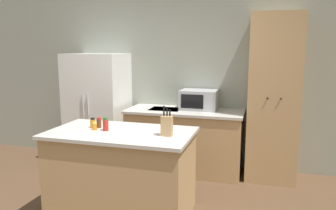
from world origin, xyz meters
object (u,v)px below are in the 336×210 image
at_px(pantry_cabinet, 273,99).
at_px(refrigerator, 98,109).
at_px(spice_bottle_short_red, 93,123).
at_px(fire_extinguisher, 64,145).
at_px(knife_block, 167,125).
at_px(microwave, 199,100).
at_px(spice_bottle_green_herb, 106,125).
at_px(spice_bottle_tall_dark, 95,126).
at_px(spice_bottle_amber_oil, 99,123).

bearing_deg(pantry_cabinet, refrigerator, -178.56).
bearing_deg(spice_bottle_short_red, pantry_cabinet, 36.12).
xyz_separation_m(spice_bottle_short_red, fire_extinguisher, (-1.28, 1.33, -0.74)).
distance_m(refrigerator, knife_block, 2.07).
bearing_deg(microwave, fire_extinguisher, -176.85).
xyz_separation_m(microwave, fire_extinguisher, (-2.17, -0.12, -0.82)).
distance_m(knife_block, spice_bottle_short_red, 0.87).
xyz_separation_m(knife_block, spice_bottle_green_herb, (-0.67, 0.02, -0.04)).
relative_size(pantry_cabinet, microwave, 4.23).
height_order(refrigerator, spice_bottle_tall_dark, refrigerator).
distance_m(refrigerator, spice_bottle_amber_oil, 1.48).
distance_m(pantry_cabinet, spice_bottle_green_herb, 2.25).
bearing_deg(spice_bottle_amber_oil, microwave, 60.02).
bearing_deg(spice_bottle_tall_dark, microwave, 61.79).
bearing_deg(pantry_cabinet, spice_bottle_amber_oil, -143.33).
xyz_separation_m(pantry_cabinet, spice_bottle_short_red, (-1.89, -1.38, -0.15)).
height_order(spice_bottle_amber_oil, spice_bottle_green_herb, spice_bottle_green_herb).
bearing_deg(fire_extinguisher, spice_bottle_tall_dark, -46.47).
relative_size(spice_bottle_amber_oil, fire_extinguisher, 0.25).
xyz_separation_m(refrigerator, spice_bottle_short_red, (0.64, -1.32, 0.11)).
xyz_separation_m(spice_bottle_tall_dark, spice_bottle_green_herb, (0.13, 0.01, 0.03)).
bearing_deg(fire_extinguisher, refrigerator, -1.48).
distance_m(spice_bottle_short_red, spice_bottle_amber_oil, 0.07).
bearing_deg(microwave, refrigerator, -174.93).
xyz_separation_m(spice_bottle_tall_dark, spice_bottle_amber_oil, (-0.00, 0.10, 0.01)).
bearing_deg(spice_bottle_green_herb, refrigerator, 120.82).
distance_m(spice_bottle_amber_oil, fire_extinguisher, 2.02).
distance_m(pantry_cabinet, spice_bottle_amber_oil, 2.29).
xyz_separation_m(microwave, knife_block, (-0.03, -1.55, -0.03)).
bearing_deg(spice_bottle_amber_oil, spice_bottle_green_herb, -37.22).
bearing_deg(spice_bottle_tall_dark, spice_bottle_green_herb, 2.30).
xyz_separation_m(spice_bottle_tall_dark, fire_extinguisher, (-1.35, 1.42, -0.73)).
bearing_deg(refrigerator, spice_bottle_short_red, -64.06).
distance_m(microwave, spice_bottle_tall_dark, 1.75).
bearing_deg(knife_block, fire_extinguisher, 146.21).
relative_size(spice_bottle_tall_dark, spice_bottle_green_herb, 0.59).
xyz_separation_m(refrigerator, fire_extinguisher, (-0.64, 0.02, -0.63)).
distance_m(knife_block, fire_extinguisher, 2.70).
relative_size(spice_bottle_short_red, fire_extinguisher, 0.24).
xyz_separation_m(refrigerator, pantry_cabinet, (2.54, 0.06, 0.26)).
bearing_deg(fire_extinguisher, knife_block, -33.79).
height_order(pantry_cabinet, spice_bottle_short_red, pantry_cabinet).
distance_m(pantry_cabinet, microwave, 1.01).
distance_m(microwave, spice_bottle_short_red, 1.71).
distance_m(spice_bottle_tall_dark, spice_bottle_short_red, 0.11).
xyz_separation_m(pantry_cabinet, spice_bottle_green_herb, (-1.70, -1.46, -0.13)).
bearing_deg(spice_bottle_short_red, knife_block, -6.63).
relative_size(refrigerator, spice_bottle_short_red, 15.30).
xyz_separation_m(spice_bottle_green_herb, fire_extinguisher, (-1.47, 1.41, -0.76)).
height_order(microwave, spice_bottle_amber_oil, microwave).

